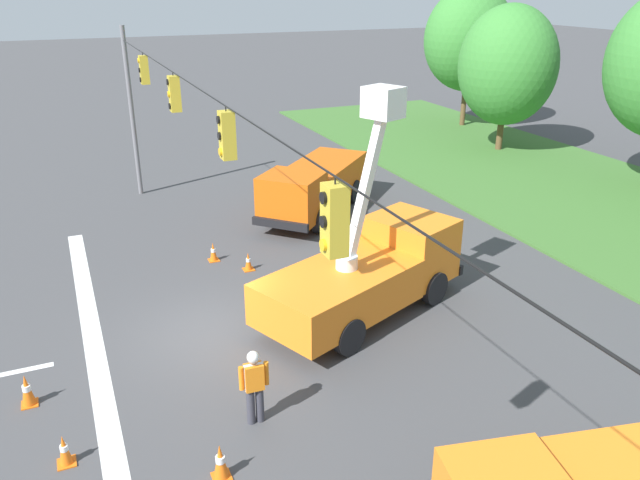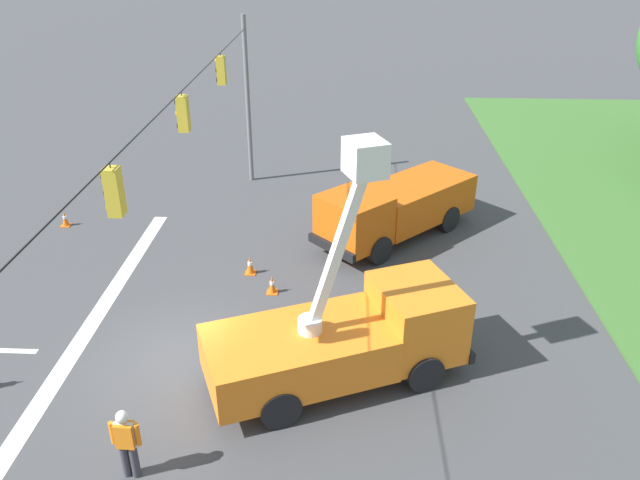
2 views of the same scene
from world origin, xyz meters
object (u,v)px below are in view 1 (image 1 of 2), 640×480
Objects in this scene: traffic_cone_mid_left at (64,450)px; traffic_cone_near_bucket at (220,461)px; traffic_cone_far_left at (27,390)px; utility_truck_support_far at (314,185)px; traffic_cone_lane_edge_b at (248,262)px; tree_far_west at (469,39)px; road_worker at (254,383)px; tree_west at (508,66)px; traffic_cone_mid_right at (213,252)px; utility_truck_bucket_lift at (369,269)px.

traffic_cone_mid_left is 0.87× the size of traffic_cone_near_bucket.
traffic_cone_near_bucket is (1.58, 2.73, 0.06)m from traffic_cone_mid_left.
traffic_cone_far_left is (-2.32, -0.68, 0.06)m from traffic_cone_mid_left.
utility_truck_support_far is at bearing 150.41° from traffic_cone_near_bucket.
utility_truck_support_far is 5.90m from traffic_cone_lane_edge_b.
tree_far_west reaches higher than road_worker.
tree_far_west is 1.11× the size of tree_west.
tree_west is at bearing 131.27° from traffic_cone_near_bucket.
utility_truck_support_far reaches higher than road_worker.
traffic_cone_mid_right is at bearing 166.57° from traffic_cone_near_bucket.
traffic_cone_mid_right is at bearing -59.10° from utility_truck_support_far.
traffic_cone_lane_edge_b is at bearing 164.01° from road_worker.
tree_far_west is 26.33m from utility_truck_bucket_lift.
road_worker is at bearing -49.29° from tree_west.
traffic_cone_near_bucket is 5.18m from traffic_cone_far_left.
traffic_cone_mid_left is 9.36m from traffic_cone_lane_edge_b.
traffic_cone_lane_edge_b is at bearing 140.25° from traffic_cone_mid_left.
road_worker is 3.92m from traffic_cone_mid_left.
tree_west reaches higher than traffic_cone_mid_left.
road_worker is 2.27× the size of traffic_cone_near_bucket.
traffic_cone_mid_left is 9.81m from traffic_cone_mid_right.
utility_truck_support_far reaches higher than traffic_cone_mid_right.
tree_west is at bearing -16.83° from tree_far_west.
traffic_cone_mid_left is at bearing -54.66° from tree_west.
road_worker is 7.78m from traffic_cone_lane_edge_b.
utility_truck_bucket_lift reaches higher than traffic_cone_far_left.
tree_west is at bearing 131.60° from utility_truck_bucket_lift.
traffic_cone_near_bucket is at bearing -13.43° from traffic_cone_mid_right.
tree_west reaches higher than utility_truck_support_far.
tree_far_west reaches higher than traffic_cone_near_bucket.
road_worker is at bearing -8.29° from traffic_cone_mid_right.
utility_truck_support_far is at bearing 151.81° from road_worker.
traffic_cone_lane_edge_b is at bearing -51.19° from tree_far_west.
traffic_cone_mid_right is at bearing -147.71° from utility_truck_bucket_lift.
tree_west reaches higher than utility_truck_bucket_lift.
traffic_cone_mid_left is 1.09× the size of traffic_cone_lane_edge_b.
utility_truck_bucket_lift reaches higher than road_worker.
utility_truck_support_far is 13.17m from road_worker.
tree_far_west is 19.64m from utility_truck_support_far.
traffic_cone_mid_right is 10.24m from traffic_cone_near_bucket.
traffic_cone_mid_left is at bearing -39.75° from traffic_cone_lane_edge_b.
tree_west is at bearing 120.69° from traffic_cone_far_left.
utility_truck_bucket_lift is 5.71m from road_worker.
utility_truck_bucket_lift is at bearing -48.40° from tree_west.
traffic_cone_lane_edge_b is at bearing 159.64° from traffic_cone_near_bucket.
tree_west is 20.61m from utility_truck_bucket_lift.
traffic_cone_near_bucket is at bearing -29.59° from utility_truck_support_far.
utility_truck_support_far is at bearing 135.47° from traffic_cone_lane_edge_b.
traffic_cone_mid_right is (14.46, -20.32, -5.15)m from tree_far_west.
utility_truck_bucket_lift is 9.02m from traffic_cone_mid_left.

